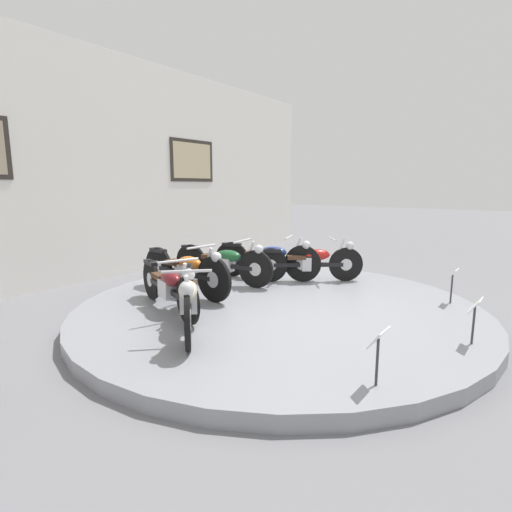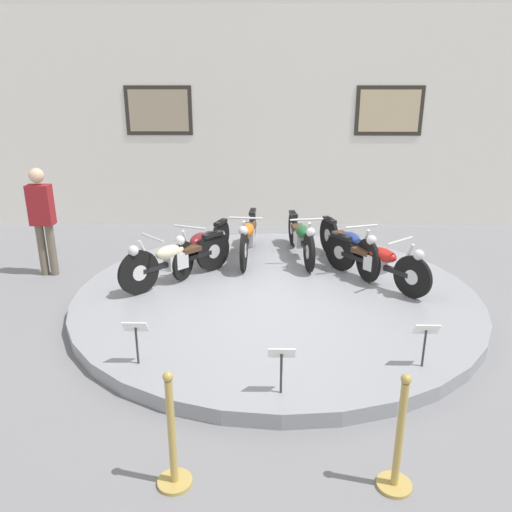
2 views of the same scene
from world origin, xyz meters
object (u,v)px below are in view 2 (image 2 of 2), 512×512
(motorcycle_cream, at_px, (176,258))
(motorcycle_blue, at_px, (348,244))
(motorcycle_maroon, at_px, (202,244))
(motorcycle_orange, at_px, (248,235))
(motorcycle_red, at_px, (377,260))
(motorcycle_green, at_px, (301,236))
(info_placard_front_centre, at_px, (281,359))
(stanchion_post_left_of_entry, at_px, (173,448))
(visitor_standing, at_px, (42,215))
(info_placard_front_left, at_px, (136,333))
(info_placard_front_right, at_px, (426,335))
(stanchion_post_right_of_entry, at_px, (398,451))

(motorcycle_cream, distance_m, motorcycle_blue, 2.76)
(motorcycle_maroon, distance_m, motorcycle_blue, 2.36)
(motorcycle_orange, bearing_deg, motorcycle_red, -30.60)
(motorcycle_green, relative_size, info_placard_front_centre, 3.86)
(motorcycle_green, height_order, stanchion_post_left_of_entry, stanchion_post_left_of_entry)
(motorcycle_maroon, height_order, visitor_standing, visitor_standing)
(motorcycle_blue, bearing_deg, stanchion_post_left_of_entry, -114.43)
(info_placard_front_left, bearing_deg, motorcycle_maroon, 83.70)
(info_placard_front_right, bearing_deg, stanchion_post_right_of_entry, -113.18)
(motorcycle_orange, xyz_separation_m, info_placard_front_left, (-1.07, -3.44, -0.03))
(info_placard_front_left, height_order, info_placard_front_centre, same)
(motorcycle_maroon, xyz_separation_m, motorcycle_green, (1.63, 0.44, 0.02))
(motorcycle_blue, bearing_deg, info_placard_front_centre, -108.56)
(motorcycle_orange, height_order, motorcycle_green, motorcycle_orange)
(motorcycle_blue, relative_size, stanchion_post_left_of_entry, 1.87)
(motorcycle_red, bearing_deg, motorcycle_maroon, 165.21)
(info_placard_front_centre, bearing_deg, motorcycle_maroon, 108.61)
(stanchion_post_left_of_entry, bearing_deg, info_placard_front_left, 113.18)
(stanchion_post_left_of_entry, bearing_deg, info_placard_front_centre, 48.92)
(motorcycle_green, xyz_separation_m, info_placard_front_right, (1.06, -3.44, -0.02))
(motorcycle_orange, distance_m, info_placard_front_left, 3.61)
(info_placard_front_left, relative_size, stanchion_post_right_of_entry, 0.50)
(info_placard_front_centre, bearing_deg, motorcycle_cream, 117.90)
(motorcycle_maroon, relative_size, motorcycle_orange, 0.91)
(info_placard_front_left, xyz_separation_m, info_placard_front_centre, (1.51, -0.51, 0.00))
(visitor_standing, distance_m, stanchion_post_left_of_entry, 5.39)
(stanchion_post_left_of_entry, bearing_deg, motorcycle_green, 75.06)
(info_placard_front_left, height_order, stanchion_post_left_of_entry, stanchion_post_left_of_entry)
(motorcycle_cream, xyz_separation_m, stanchion_post_left_of_entry, (0.62, -3.81, -0.21))
(motorcycle_blue, bearing_deg, info_placard_front_left, -131.84)
(motorcycle_orange, distance_m, stanchion_post_right_of_entry, 5.13)
(info_placard_front_left, bearing_deg, motorcycle_cream, 89.37)
(stanchion_post_left_of_entry, distance_m, stanchion_post_right_of_entry, 1.74)
(info_placard_front_centre, relative_size, stanchion_post_right_of_entry, 0.50)
(visitor_standing, height_order, stanchion_post_right_of_entry, visitor_standing)
(motorcycle_green, relative_size, info_placard_front_left, 3.86)
(motorcycle_cream, relative_size, motorcycle_maroon, 0.79)
(motorcycle_green, distance_m, motorcycle_blue, 0.85)
(motorcycle_green, relative_size, motorcycle_blue, 1.03)
(motorcycle_maroon, xyz_separation_m, motorcycle_blue, (2.36, 0.00, 0.02))
(motorcycle_green, relative_size, stanchion_post_right_of_entry, 1.93)
(motorcycle_maroon, height_order, info_placard_front_left, motorcycle_maroon)
(visitor_standing, bearing_deg, motorcycle_red, -7.82)
(motorcycle_blue, height_order, visitor_standing, visitor_standing)
(motorcycle_cream, height_order, motorcycle_maroon, motorcycle_cream)
(info_placard_front_centre, relative_size, visitor_standing, 0.29)
(motorcycle_green, relative_size, motorcycle_red, 1.27)
(info_placard_front_centre, bearing_deg, stanchion_post_left_of_entry, -131.08)
(visitor_standing, bearing_deg, info_placard_front_left, -53.73)
(motorcycle_cream, height_order, motorcycle_green, motorcycle_cream)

